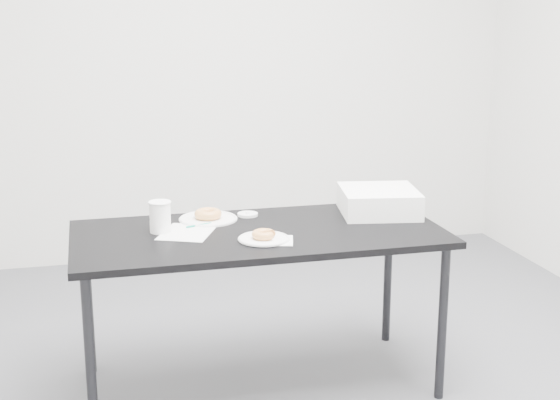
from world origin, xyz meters
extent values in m
plane|color=#545459|center=(0.00, 0.00, 0.00)|extent=(4.00, 4.00, 0.00)
cube|color=silver|center=(0.00, 2.00, 1.35)|extent=(4.00, 0.02, 2.70)
cube|color=black|center=(-0.06, 0.13, 0.68)|extent=(1.53, 0.72, 0.03)
cylinder|color=black|center=(-0.77, -0.17, 0.33)|extent=(0.04, 0.04, 0.67)
cylinder|color=black|center=(-0.77, 0.43, 0.33)|extent=(0.04, 0.04, 0.67)
cylinder|color=black|center=(0.64, -0.16, 0.33)|extent=(0.04, 0.04, 0.67)
cylinder|color=black|center=(0.64, 0.44, 0.33)|extent=(0.04, 0.04, 0.67)
cube|color=white|center=(-0.36, 0.18, 0.70)|extent=(0.28, 0.31, 0.00)
cube|color=green|center=(-0.28, 0.27, 0.70)|extent=(0.05, 0.05, 0.00)
cylinder|color=#0D9377|center=(-0.30, 0.26, 0.70)|extent=(0.11, 0.05, 0.01)
cube|color=white|center=(-0.03, -0.02, 0.70)|extent=(0.17, 0.17, 0.00)
cylinder|color=white|center=(-0.07, 0.00, 0.70)|extent=(0.21, 0.21, 0.01)
torus|color=#E49148|center=(-0.07, 0.00, 0.72)|extent=(0.13, 0.13, 0.03)
cylinder|color=white|center=(-0.24, 0.35, 0.70)|extent=(0.25, 0.25, 0.01)
torus|color=#E49148|center=(-0.24, 0.35, 0.72)|extent=(0.15, 0.15, 0.04)
cylinder|color=white|center=(-0.46, 0.21, 0.76)|extent=(0.09, 0.09, 0.13)
cylinder|color=white|center=(-0.06, 0.38, 0.70)|extent=(0.09, 0.09, 0.01)
cube|color=white|center=(0.52, 0.28, 0.75)|extent=(0.38, 0.38, 0.11)
camera|label=1|loc=(-0.72, -2.89, 1.60)|focal=50.00mm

